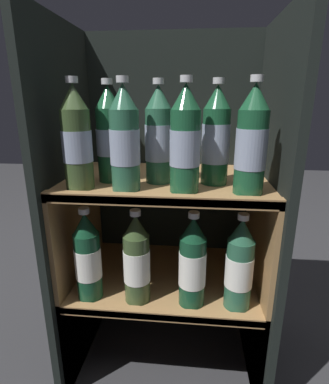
# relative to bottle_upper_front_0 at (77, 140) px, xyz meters

# --- Properties ---
(fridge_back_wall) EXTENTS (0.58, 0.02, 1.00)m
(fridge_back_wall) POSITION_rel_bottle_upper_front_0_xyz_m (0.20, 0.32, -0.21)
(fridge_back_wall) COLOR black
(fridge_back_wall) RESTS_ON ground_plane
(fridge_side_left) EXTENTS (0.02, 0.41, 1.00)m
(fridge_side_left) POSITION_rel_bottle_upper_front_0_xyz_m (-0.08, 0.13, -0.21)
(fridge_side_left) COLOR black
(fridge_side_left) RESTS_ON ground_plane
(fridge_side_right) EXTENTS (0.02, 0.41, 1.00)m
(fridge_side_right) POSITION_rel_bottle_upper_front_0_xyz_m (0.47, 0.13, -0.21)
(fridge_side_right) COLOR black
(fridge_side_right) RESTS_ON ground_plane
(shelf_lower) EXTENTS (0.54, 0.37, 0.30)m
(shelf_lower) POSITION_rel_bottle_upper_front_0_xyz_m (0.20, 0.12, -0.48)
(shelf_lower) COLOR #9E7547
(shelf_lower) RESTS_ON ground_plane
(shelf_upper) EXTENTS (0.54, 0.37, 0.60)m
(shelf_upper) POSITION_rel_bottle_upper_front_0_xyz_m (0.20, 0.12, -0.29)
(shelf_upper) COLOR #9E7547
(shelf_upper) RESTS_ON ground_plane
(bottle_upper_front_0) EXTENTS (0.07, 0.07, 0.25)m
(bottle_upper_front_0) POSITION_rel_bottle_upper_front_0_xyz_m (0.00, 0.00, 0.00)
(bottle_upper_front_0) COLOR #384C28
(bottle_upper_front_0) RESTS_ON shelf_upper
(bottle_upper_front_1) EXTENTS (0.07, 0.07, 0.25)m
(bottle_upper_front_1) POSITION_rel_bottle_upper_front_0_xyz_m (0.11, 0.00, -0.00)
(bottle_upper_front_1) COLOR #285B42
(bottle_upper_front_1) RESTS_ON shelf_upper
(bottle_upper_front_2) EXTENTS (0.07, 0.07, 0.25)m
(bottle_upper_front_2) POSITION_rel_bottle_upper_front_0_xyz_m (0.25, 0.00, -0.00)
(bottle_upper_front_2) COLOR #194C2D
(bottle_upper_front_2) RESTS_ON shelf_upper
(bottle_upper_front_3) EXTENTS (0.07, 0.07, 0.25)m
(bottle_upper_front_3) POSITION_rel_bottle_upper_front_0_xyz_m (0.39, 0.00, -0.00)
(bottle_upper_front_3) COLOR #194C2D
(bottle_upper_front_3) RESTS_ON shelf_upper
(bottle_upper_back_0) EXTENTS (0.07, 0.07, 0.25)m
(bottle_upper_back_0) POSITION_rel_bottle_upper_front_0_xyz_m (0.06, 0.08, 0.00)
(bottle_upper_back_0) COLOR #194C2D
(bottle_upper_back_0) RESTS_ON shelf_upper
(bottle_upper_back_1) EXTENTS (0.07, 0.07, 0.25)m
(bottle_upper_back_1) POSITION_rel_bottle_upper_front_0_xyz_m (0.18, 0.08, -0.00)
(bottle_upper_back_1) COLOR #285B42
(bottle_upper_back_1) RESTS_ON shelf_upper
(bottle_upper_back_2) EXTENTS (0.07, 0.07, 0.25)m
(bottle_upper_back_2) POSITION_rel_bottle_upper_front_0_xyz_m (0.32, 0.08, -0.00)
(bottle_upper_back_2) COLOR #194C2D
(bottle_upper_back_2) RESTS_ON shelf_upper
(bottle_lower_front_0) EXTENTS (0.07, 0.07, 0.25)m
(bottle_lower_front_0) POSITION_rel_bottle_upper_front_0_xyz_m (0.00, 0.00, -0.31)
(bottle_lower_front_0) COLOR #144228
(bottle_lower_front_0) RESTS_ON shelf_lower
(bottle_lower_front_1) EXTENTS (0.07, 0.07, 0.25)m
(bottle_lower_front_1) POSITION_rel_bottle_upper_front_0_xyz_m (0.13, 0.00, -0.31)
(bottle_lower_front_1) COLOR #384C28
(bottle_lower_front_1) RESTS_ON shelf_lower
(bottle_lower_front_2) EXTENTS (0.07, 0.07, 0.25)m
(bottle_lower_front_2) POSITION_rel_bottle_upper_front_0_xyz_m (0.27, -0.00, -0.31)
(bottle_lower_front_2) COLOR #144228
(bottle_lower_front_2) RESTS_ON shelf_lower
(bottle_lower_front_3) EXTENTS (0.07, 0.07, 0.25)m
(bottle_lower_front_3) POSITION_rel_bottle_upper_front_0_xyz_m (0.39, 0.00, -0.31)
(bottle_lower_front_3) COLOR #285B42
(bottle_lower_front_3) RESTS_ON shelf_lower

